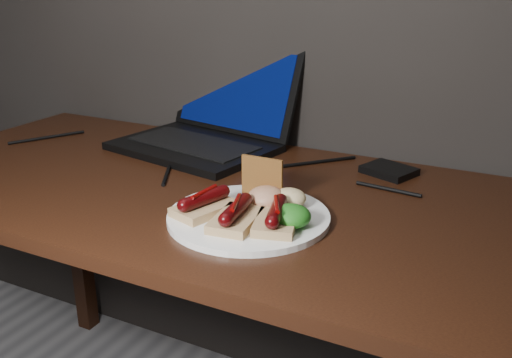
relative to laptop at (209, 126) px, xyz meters
name	(u,v)px	position (x,y,z in m)	size (l,w,h in m)	color
desk	(189,220)	(0.10, -0.26, -0.14)	(1.40, 0.70, 0.75)	#331A0C
laptop	(209,126)	(0.00, 0.00, 0.00)	(0.44, 0.42, 0.25)	black
hard_drive	(389,171)	(0.47, -0.01, -0.04)	(0.11, 0.08, 0.02)	black
desk_cables	(210,161)	(0.08, -0.12, -0.05)	(1.04, 0.37, 0.01)	black
plate	(249,217)	(0.31, -0.37, -0.05)	(0.30, 0.30, 0.01)	white
bread_sausage_left	(204,204)	(0.23, -0.40, -0.02)	(0.10, 0.13, 0.04)	#D3B47C
bread_sausage_center	(236,215)	(0.31, -0.42, -0.02)	(0.08, 0.12, 0.04)	#D3B47C
bread_sausage_right	(276,217)	(0.38, -0.39, -0.02)	(0.10, 0.13, 0.04)	#D3B47C
crispbread	(262,178)	(0.30, -0.30, 0.00)	(0.09, 0.01, 0.09)	#9B672A
salad_greens	(291,216)	(0.40, -0.38, -0.02)	(0.07, 0.07, 0.04)	#1C5911
salsa_mound	(267,197)	(0.32, -0.33, -0.02)	(0.07, 0.07, 0.04)	maroon
coleslaw_mound	(289,198)	(0.36, -0.31, -0.02)	(0.06, 0.06, 0.04)	#EAE6CA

